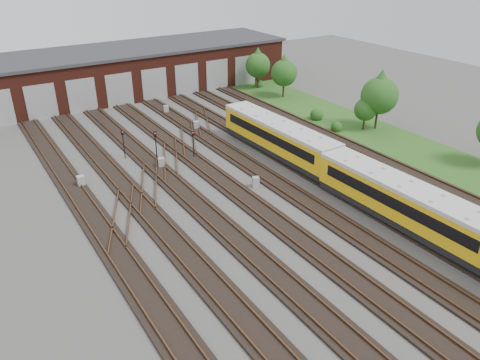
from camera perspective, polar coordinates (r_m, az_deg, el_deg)
ground at (r=39.03m, az=5.75°, el=-3.55°), size 120.00×120.00×0.00m
track_network at (r=39.28m, az=5.04°, el=-3.12°), size 30.40×70.00×0.33m
maintenance_shed at (r=71.36m, az=-14.65°, el=12.70°), size 51.00×12.50×6.35m
grass_verge at (r=57.57m, az=14.71°, el=6.03°), size 8.00×55.00×0.05m
metro_train at (r=37.91m, az=19.34°, el=-2.60°), size 3.19×47.80×3.25m
signal_mast_0 at (r=48.67m, az=-14.05°, el=4.68°), size 0.25×0.24×3.04m
signal_mast_1 at (r=47.48m, az=-5.72°, el=4.75°), size 0.27×0.26×2.95m
signal_mast_2 at (r=46.44m, az=-10.22°, el=4.39°), size 0.31×0.29×3.51m
signal_mast_3 at (r=49.01m, az=5.80°, el=5.55°), size 0.28×0.26×3.03m
relay_cabinet_0 at (r=44.50m, az=-18.80°, el=-0.15°), size 0.65×0.54×1.06m
relay_cabinet_1 at (r=46.35m, az=-9.55°, el=2.07°), size 0.77×0.70×1.04m
relay_cabinet_2 at (r=42.12m, az=1.93°, el=-0.24°), size 0.71×0.66×0.97m
relay_cabinet_3 at (r=61.92m, az=-9.00°, el=8.51°), size 0.68×0.60×0.98m
relay_cabinet_4 at (r=55.75m, az=-5.34°, el=6.65°), size 0.72×0.66×1.00m
tree_0 at (r=71.53m, az=2.19°, el=14.15°), size 3.69×3.69×6.11m
tree_1 at (r=67.26m, az=5.41°, el=13.22°), size 3.68×3.68×6.10m
tree_2 at (r=56.78m, az=16.71°, el=10.32°), size 4.27×4.27×7.08m
tree_3 at (r=56.57m, az=15.08°, el=8.60°), size 2.63×2.63×4.36m
bush_0 at (r=56.14m, az=11.71°, el=6.52°), size 1.33×1.33×1.33m
bush_1 at (r=59.46m, az=9.34°, el=8.04°), size 1.64×1.64×1.64m
bush_2 at (r=72.94m, az=2.33°, el=11.75°), size 1.30×1.30×1.30m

